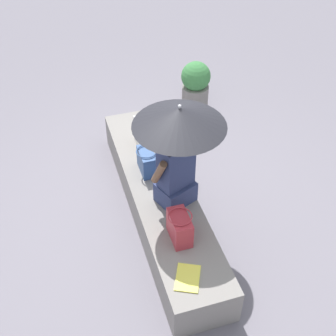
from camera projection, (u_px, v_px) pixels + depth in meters
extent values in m
plane|color=slate|center=(161.00, 215.00, 4.99)|extent=(14.00, 14.00, 0.00)
cube|color=gray|center=(161.00, 202.00, 4.86)|extent=(2.82, 0.60, 0.40)
cube|color=navy|center=(176.00, 192.00, 4.53)|extent=(0.39, 0.42, 0.22)
cube|color=navy|center=(176.00, 165.00, 4.30)|extent=(0.31, 0.37, 0.48)
sphere|color=brown|center=(176.00, 136.00, 4.07)|extent=(0.20, 0.20, 0.20)
cylinder|color=brown|center=(159.00, 172.00, 4.19)|extent=(0.21, 0.14, 0.32)
cylinder|color=brown|center=(192.00, 154.00, 4.38)|extent=(0.21, 0.14, 0.32)
cylinder|color=#B7B7BC|center=(179.00, 160.00, 4.17)|extent=(0.02, 0.02, 1.14)
cone|color=black|center=(179.00, 117.00, 3.85)|extent=(0.82, 0.82, 0.18)
sphere|color=#B7B7BC|center=(180.00, 106.00, 3.78)|extent=(0.03, 0.03, 0.03)
cube|color=silver|center=(143.00, 135.00, 5.12)|extent=(0.28, 0.14, 0.34)
torus|color=silver|center=(142.00, 121.00, 4.99)|extent=(0.21, 0.21, 0.01)
cube|color=#335184|center=(147.00, 162.00, 4.84)|extent=(0.30, 0.15, 0.25)
torus|color=#335184|center=(146.00, 151.00, 4.75)|extent=(0.22, 0.22, 0.01)
cube|color=#B2333D|center=(180.00, 228.00, 4.15)|extent=(0.30, 0.16, 0.27)
torus|color=#B2333D|center=(180.00, 216.00, 4.05)|extent=(0.22, 0.22, 0.01)
cube|color=#EAE04C|center=(188.00, 278.00, 3.91)|extent=(0.34, 0.30, 0.01)
cylinder|color=gray|center=(195.00, 97.00, 6.42)|extent=(0.37, 0.37, 0.33)
sphere|color=#3D7F42|center=(196.00, 76.00, 6.21)|extent=(0.40, 0.40, 0.40)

